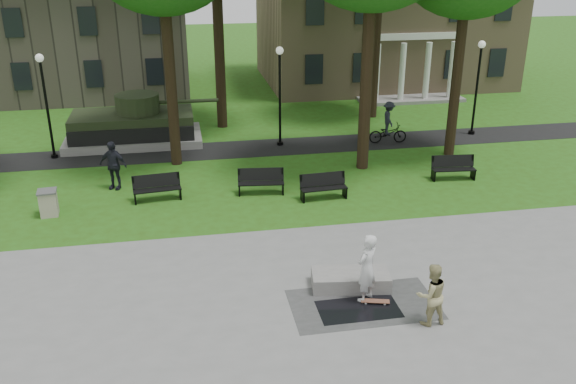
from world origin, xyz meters
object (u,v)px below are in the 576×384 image
object	(u,v)px
friend_watching	(431,294)
skateboarder	(367,268)
concrete_block	(350,280)
park_bench_0	(157,187)
trash_bin	(48,203)
cyclist	(388,126)

from	to	relation	value
friend_watching	skateboarder	bearing A→B (deg)	-52.99
skateboarder	friend_watching	bearing A→B (deg)	93.60
concrete_block	park_bench_0	distance (m)	9.33
park_bench_0	trash_bin	distance (m)	3.91
concrete_block	park_bench_0	bearing A→B (deg)	126.25
concrete_block	friend_watching	xyz separation A→B (m)	(1.51, -2.11, 0.63)
skateboarder	park_bench_0	xyz separation A→B (m)	(-5.74, 8.25, -0.49)
friend_watching	trash_bin	distance (m)	14.04
skateboarder	park_bench_0	distance (m)	10.06
cyclist	concrete_block	bearing A→B (deg)	162.34
concrete_block	cyclist	bearing A→B (deg)	66.63
skateboarder	cyclist	xyz separation A→B (m)	(5.29, 13.47, -0.16)
friend_watching	park_bench_0	xyz separation A→B (m)	(-7.02, 9.63, -0.35)
concrete_block	skateboarder	size ratio (longest dim) A/B	1.11
skateboarder	cyclist	size ratio (longest dim) A/B	0.96
friend_watching	concrete_block	bearing A→B (deg)	-60.41
friend_watching	park_bench_0	bearing A→B (deg)	-59.88
friend_watching	cyclist	xyz separation A→B (m)	(4.00, 14.85, -0.03)
skateboarder	cyclist	bearing A→B (deg)	-150.81
park_bench_0	concrete_block	bearing A→B (deg)	-60.02
cyclist	park_bench_0	bearing A→B (deg)	121.06
cyclist	trash_bin	xyz separation A→B (m)	(-14.86, -5.96, -0.36)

